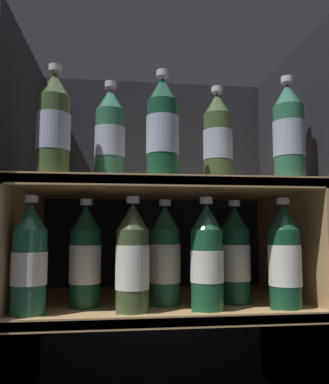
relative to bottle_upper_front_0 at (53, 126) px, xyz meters
The scene contains 17 objects.
fridge_back_wall 0.48m from the bottle_upper_front_0, 55.87° to the left, with size 0.72×0.02×0.90m, color black.
fridge_side_left 0.27m from the bottle_upper_front_0, 124.52° to the left, with size 0.02×0.44×0.90m, color black.
fridge_side_right 0.64m from the bottle_upper_front_0, 14.27° to the left, with size 0.02×0.44×0.90m, color black.
shelf_lower 0.52m from the bottle_upper_front_0, 29.91° to the left, with size 0.68×0.40×0.27m.
shelf_upper 0.38m from the bottle_upper_front_0, 30.36° to the left, with size 0.68×0.40×0.55m.
bottle_upper_front_0 is the anchor object (origin of this frame).
bottle_upper_front_1 0.23m from the bottle_upper_front_0, ahead, with size 0.07×0.07×0.24m.
bottle_upper_front_2 0.51m from the bottle_upper_front_0, ahead, with size 0.07×0.07×0.24m.
bottle_upper_back_0 0.14m from the bottle_upper_front_0, 34.32° to the left, with size 0.07×0.07×0.24m.
bottle_upper_back_1 0.38m from the bottle_upper_front_0, 11.87° to the left, with size 0.07×0.07×0.24m.
bottle_lower_front_0 0.28m from the bottle_upper_front_0, behind, with size 0.07×0.07×0.24m.
bottle_lower_front_1 0.32m from the bottle_upper_front_0, ahead, with size 0.07×0.07×0.24m.
bottle_lower_front_2 0.43m from the bottle_upper_front_0, ahead, with size 0.07×0.07×0.24m.
bottle_lower_front_3 0.57m from the bottle_upper_front_0, ahead, with size 0.07×0.07×0.24m.
bottle_lower_back_0 0.30m from the bottle_upper_front_0, 50.78° to the left, with size 0.07×0.07×0.24m.
bottle_lower_back_1 0.38m from the bottle_upper_front_0, 17.68° to the left, with size 0.07×0.07×0.24m.
bottle_lower_back_2 0.50m from the bottle_upper_front_0, 10.80° to the left, with size 0.07×0.07×0.24m.
Camera 1 is at (-0.10, -0.74, 0.44)m, focal length 35.00 mm.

